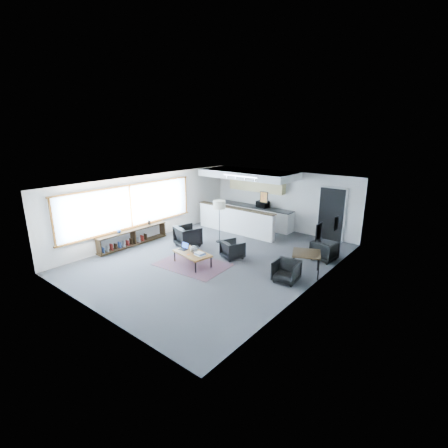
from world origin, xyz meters
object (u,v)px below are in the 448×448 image
Objects in this scene: coffee_table at (192,254)px; armchair_right at (233,249)px; dining_table at (306,255)px; microwave at (262,204)px; dining_chair_far at (324,251)px; armchair_left at (188,235)px; dining_chair_near at (286,272)px; book_stack at (200,254)px; laptop at (184,247)px; ceramic_pot at (194,249)px; floor_lamp at (219,206)px.

armchair_right reaches higher than coffee_table.
microwave is (-3.76, 3.39, 0.48)m from dining_table.
dining_chair_far is (0.00, 1.44, -0.31)m from dining_table.
dining_chair_near is at bearing -167.58° from armchair_left.
coffee_table is 0.36m from book_stack.
dining_chair_near is at bearing -169.40° from armchair_right.
armchair_left is 0.80× the size of dining_table.
book_stack is 3.32m from dining_table.
laptop is 0.36× the size of armchair_left.
microwave is at bearing 123.82° from dining_chair_near.
book_stack is at bearing 162.44° from armchair_left.
dining_chair_far reaches higher than coffee_table.
dining_chair_near is 2.29m from dining_chair_far.
armchair_left is (-0.95, 1.12, -0.06)m from laptop.
microwave is at bearing 100.13° from book_stack.
armchair_right is 2.37m from dining_chair_near.
ceramic_pot is 0.23× the size of dining_table.
dining_table reaches higher than dining_chair_far.
dining_chair_far is (0.21, 2.28, 0.02)m from dining_chair_near.
armchair_right is at bearing -66.45° from microwave.
ceramic_pot reaches higher than laptop.
ceramic_pot is 0.29× the size of armchair_left.
dining_chair_far is at bearing -122.66° from armchair_right.
book_stack is at bearing 8.70° from coffee_table.
coffee_table is at bearing -78.10° from microwave.
microwave is at bearing -20.59° from dining_chair_far.
laptop reaches higher than coffee_table.
armchair_right is at bearing 162.75° from dining_chair_near.
armchair_right reaches higher than dining_chair_far.
dining_chair_near reaches higher than coffee_table.
microwave is (-0.11, 5.00, 0.62)m from laptop.
floor_lamp reaches higher than dining_table.
ceramic_pot is at bearing 86.36° from armchair_right.
microwave is (-1.22, 3.78, 0.76)m from armchair_right.
laptop is 0.51× the size of dining_chair_near.
ceramic_pot is (0.51, -0.05, 0.06)m from laptop.
book_stack is 5.21m from microwave.
armchair_right reaches higher than dining_chair_near.
coffee_table is 2.68m from floor_lamp.
dining_table is (2.54, 0.38, 0.29)m from armchair_right.
armchair_left is 1.25× the size of armchair_right.
dining_table is at bearing 38.35° from coffee_table.
dining_table is at bearing 22.56° from laptop.
ceramic_pot is at bearing 158.18° from armchair_left.
dining_chair_far is at bearing 11.22° from floor_lamp.
armchair_left is at bearing 169.32° from dining_chair_near.
book_stack is 0.65× the size of microwave.
dining_chair_near is (3.44, 0.77, -0.19)m from laptop.
dining_table is 1.69× the size of dining_chair_far.
armchair_right is 1.08× the size of dining_chair_far.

